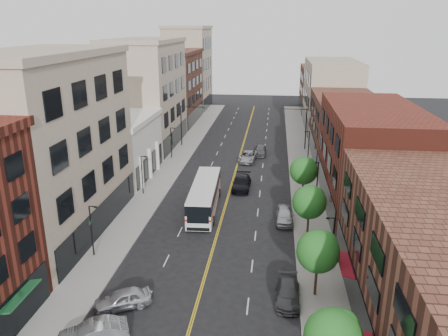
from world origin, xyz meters
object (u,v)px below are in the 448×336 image
at_px(city_bus, 205,194).
at_px(car_angle_b, 93,334).
at_px(car_lane_b, 248,157).
at_px(car_lane_c, 260,150).
at_px(car_lane_a, 242,183).
at_px(car_parked_mid, 288,293).
at_px(car_angle_a, 123,299).
at_px(car_parked_far, 285,215).
at_px(car_lane_behind, 210,172).

height_order(city_bus, car_angle_b, city_bus).
bearing_deg(car_lane_b, car_lane_c, 71.59).
bearing_deg(car_lane_a, car_lane_c, 84.96).
xyz_separation_m(car_parked_mid, car_lane_c, (-3.75, 40.77, 0.13)).
distance_m(car_lane_b, car_lane_c, 4.28).
xyz_separation_m(city_bus, car_lane_a, (3.81, 7.29, -1.08)).
relative_size(car_angle_b, car_lane_b, 0.85).
height_order(car_angle_a, car_angle_b, car_angle_b).
bearing_deg(car_parked_far, car_lane_a, 119.37).
xyz_separation_m(car_parked_mid, car_lane_a, (-5.60, 24.35, 0.14)).
distance_m(car_lane_a, car_lane_b, 12.56).
bearing_deg(car_angle_b, car_lane_c, 143.04).
bearing_deg(car_angle_b, car_parked_mid, 90.55).
bearing_deg(car_angle_a, car_lane_c, 140.53).
relative_size(car_parked_mid, car_lane_behind, 1.19).
relative_size(car_angle_a, car_angle_b, 0.93).
bearing_deg(car_lane_c, city_bus, -102.75).
xyz_separation_m(city_bus, car_parked_mid, (9.42, -17.05, -1.22)).
bearing_deg(car_parked_mid, car_lane_a, 103.98).
bearing_deg(car_lane_a, city_bus, -116.22).
bearing_deg(car_angle_b, car_angle_a, 145.27).
relative_size(car_angle_b, car_parked_far, 1.00).
distance_m(car_angle_a, car_lane_c, 44.10).
relative_size(city_bus, car_angle_b, 2.71).
height_order(city_bus, car_lane_c, city_bus).
xyz_separation_m(car_parked_far, car_lane_a, (-5.54, 9.63, 0.01)).
relative_size(car_parked_mid, car_parked_far, 0.98).
height_order(car_angle_a, car_parked_mid, car_angle_a).
height_order(city_bus, car_lane_a, city_bus).
distance_m(city_bus, car_angle_b, 23.94).
distance_m(car_lane_a, car_lane_c, 16.53).
xyz_separation_m(car_parked_mid, car_parked_far, (-0.06, 14.72, 0.13)).
distance_m(car_angle_b, car_parked_far, 25.07).
xyz_separation_m(car_angle_b, car_parked_mid, (13.37, 6.53, -0.10)).
bearing_deg(car_parked_mid, car_angle_b, -152.95).
distance_m(city_bus, car_lane_a, 8.30).
relative_size(car_angle_a, car_parked_mid, 0.94).
relative_size(city_bus, car_lane_b, 2.31).
bearing_deg(car_angle_b, car_lane_behind, 149.98).
bearing_deg(car_lane_c, car_angle_a, -101.02).
bearing_deg(city_bus, car_lane_c, 73.82).
height_order(car_parked_far, car_lane_b, car_parked_far).
distance_m(car_angle_a, car_lane_behind, 31.51).
xyz_separation_m(car_lane_a, car_lane_b, (0.00, 12.56, -0.04)).
bearing_deg(car_angle_b, car_lane_b, 144.39).
bearing_deg(city_bus, car_lane_a, 59.64).
height_order(car_angle_b, car_lane_a, car_lane_a).
bearing_deg(car_parked_far, car_lane_b, 103.47).
height_order(car_angle_a, car_lane_b, car_lane_b).
bearing_deg(car_lane_a, car_angle_a, -103.47).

